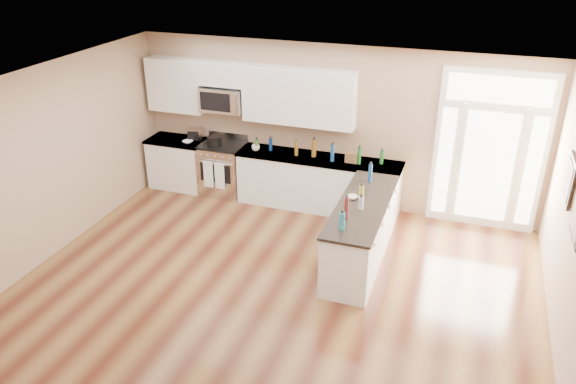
{
  "coord_description": "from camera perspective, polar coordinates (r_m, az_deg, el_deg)",
  "views": [
    {
      "loc": [
        2.24,
        -4.85,
        4.54
      ],
      "look_at": [
        -0.13,
        2.0,
        1.06
      ],
      "focal_mm": 35.0,
      "sensor_mm": 36.0,
      "label": 1
    }
  ],
  "objects": [
    {
      "name": "counter_bottles",
      "position": [
        8.79,
        4.37,
        2.3
      ],
      "size": [
        2.3,
        2.44,
        0.32
      ],
      "color": "#19591E",
      "rests_on": "back_cabinet_right"
    },
    {
      "name": "upper_cabinet_right",
      "position": [
        9.49,
        1.1,
        9.66
      ],
      "size": [
        1.94,
        0.33,
        0.95
      ],
      "primitive_type": "cube",
      "color": "white",
      "rests_on": "room_shell"
    },
    {
      "name": "wall_art_near",
      "position": [
        7.7,
        26.72,
        1.11
      ],
      "size": [
        0.05,
        0.58,
        0.58
      ],
      "color": "black",
      "rests_on": "room_shell"
    },
    {
      "name": "toaster_oven",
      "position": [
        10.48,
        -9.33,
        5.86
      ],
      "size": [
        0.3,
        0.26,
        0.22
      ],
      "primitive_type": "cube",
      "rotation": [
        0.0,
        0.0,
        0.25
      ],
      "color": "silver",
      "rests_on": "back_cabinet_left"
    },
    {
      "name": "cup_counter",
      "position": [
        9.86,
        -3.3,
        4.52
      ],
      "size": [
        0.14,
        0.14,
        0.11
      ],
      "primitive_type": "imported",
      "rotation": [
        0.0,
        0.0,
        0.05
      ],
      "color": "white",
      "rests_on": "back_cabinet_right"
    },
    {
      "name": "back_cabinet_right",
      "position": [
        9.77,
        3.08,
        0.79
      ],
      "size": [
        2.85,
        0.66,
        0.94
      ],
      "color": "white",
      "rests_on": "ground"
    },
    {
      "name": "microwave",
      "position": [
        10.0,
        -6.62,
        9.35
      ],
      "size": [
        0.78,
        0.41,
        0.42
      ],
      "color": "silver",
      "rests_on": "room_shell"
    },
    {
      "name": "bowl_left",
      "position": [
        10.36,
        -10.16,
        5.03
      ],
      "size": [
        0.22,
        0.22,
        0.04
      ],
      "primitive_type": "imported",
      "rotation": [
        0.0,
        0.0,
        -0.27
      ],
      "color": "white",
      "rests_on": "back_cabinet_left"
    },
    {
      "name": "upper_cabinet_short",
      "position": [
        9.92,
        -6.65,
        11.84
      ],
      "size": [
        0.82,
        0.33,
        0.4
      ],
      "primitive_type": "cube",
      "color": "white",
      "rests_on": "room_shell"
    },
    {
      "name": "stockpot",
      "position": [
        10.09,
        -7.46,
        5.18
      ],
      "size": [
        0.32,
        0.32,
        0.19
      ],
      "primitive_type": "cylinder",
      "rotation": [
        0.0,
        0.0,
        -0.34
      ],
      "color": "black",
      "rests_on": "kitchen_range"
    },
    {
      "name": "back_cabinet_left",
      "position": [
        10.76,
        -10.95,
        2.77
      ],
      "size": [
        1.1,
        0.66,
        0.94
      ],
      "color": "white",
      "rests_on": "ground"
    },
    {
      "name": "bowl_peninsula",
      "position": [
        8.16,
        6.57,
        -0.53
      ],
      "size": [
        0.19,
        0.19,
        0.05
      ],
      "primitive_type": "imported",
      "rotation": [
        0.0,
        0.0,
        0.31
      ],
      "color": "white",
      "rests_on": "peninsula_cabinet"
    },
    {
      "name": "kitchen_range",
      "position": [
        10.35,
        -6.61,
        2.37
      ],
      "size": [
        0.78,
        0.69,
        1.08
      ],
      "color": "silver",
      "rests_on": "ground"
    },
    {
      "name": "upper_cabinet_left",
      "position": [
        10.42,
        -11.29,
        10.62
      ],
      "size": [
        1.04,
        0.33,
        0.95
      ],
      "primitive_type": "cube",
      "color": "white",
      "rests_on": "room_shell"
    },
    {
      "name": "room_shell",
      "position": [
        6.05,
        -5.09,
        -2.4
      ],
      "size": [
        8.0,
        8.0,
        8.0
      ],
      "color": "tan",
      "rests_on": "ground"
    },
    {
      "name": "cardboard_box",
      "position": [
        9.41,
        6.52,
        3.53
      ],
      "size": [
        0.21,
        0.16,
        0.17
      ],
      "primitive_type": "cube",
      "rotation": [
        0.0,
        0.0,
        -0.05
      ],
      "color": "brown",
      "rests_on": "back_cabinet_right"
    },
    {
      "name": "peninsula_cabinet",
      "position": [
        8.3,
        7.44,
        -4.25
      ],
      "size": [
        0.69,
        2.32,
        0.94
      ],
      "color": "white",
      "rests_on": "ground"
    },
    {
      "name": "entry_door",
      "position": [
        9.38,
        19.77,
        3.9
      ],
      "size": [
        1.7,
        0.1,
        2.6
      ],
      "color": "white",
      "rests_on": "ground"
    },
    {
      "name": "ground",
      "position": [
        7.01,
        -4.53,
        -14.82
      ],
      "size": [
        8.0,
        8.0,
        0.0
      ],
      "primitive_type": "plane",
      "color": "#4C2215"
    }
  ]
}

